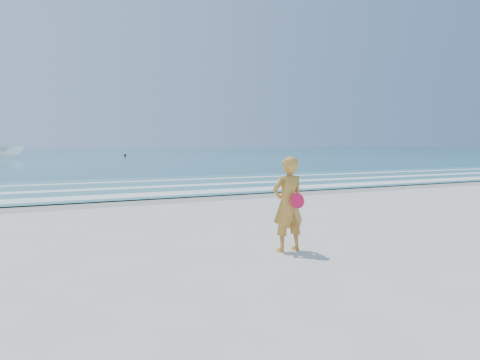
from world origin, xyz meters
name	(u,v)px	position (x,y,z in m)	size (l,w,h in m)	color
ground	(314,256)	(0.00, 0.00, 0.00)	(400.00, 400.00, 0.00)	silver
wet_sand	(157,200)	(0.00, 9.00, 0.00)	(400.00, 2.40, 0.00)	#B2A893
ocean	(26,153)	(0.00, 105.00, 0.02)	(400.00, 190.00, 0.04)	#19727F
shallow	(123,187)	(0.00, 14.00, 0.04)	(400.00, 10.00, 0.01)	#59B7AD
foam_near	(147,195)	(0.00, 10.30, 0.05)	(400.00, 1.40, 0.01)	white
foam_mid	(128,188)	(0.00, 13.20, 0.05)	(400.00, 0.90, 0.01)	white
foam_far	(111,182)	(0.00, 16.50, 0.05)	(400.00, 0.60, 0.01)	white
boat	(7,151)	(-4.06, 64.30, 0.95)	(1.78, 4.73, 1.83)	white
buoy	(125,155)	(11.83, 64.10, 0.22)	(0.35, 0.35, 0.35)	black
woman	(288,204)	(-0.20, 0.51, 0.84)	(0.62, 0.42, 1.68)	#CB882F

